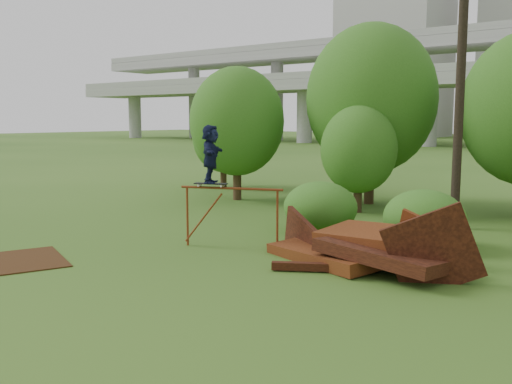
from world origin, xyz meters
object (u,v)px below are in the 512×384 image
Objects in this scene: scrap_pile at (362,249)px; flat_plate at (26,260)px; skater at (210,154)px; utility_pole at (461,62)px.

scrap_pile is 2.41× the size of flat_plate.
skater reaches higher than scrap_pile.
scrap_pile is at bearing 34.06° from flat_plate.
scrap_pile is 7.59m from utility_pole.
utility_pole is (0.23, 5.91, 4.75)m from scrap_pile.
flat_plate is (-6.74, -4.55, -0.38)m from scrap_pile.
utility_pole is at bearing 87.78° from scrap_pile.
skater reaches higher than flat_plate.
skater is 5.29m from flat_plate.
flat_plate is 0.24× the size of utility_pole.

